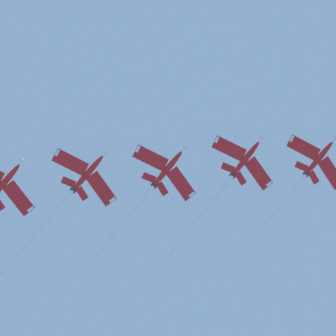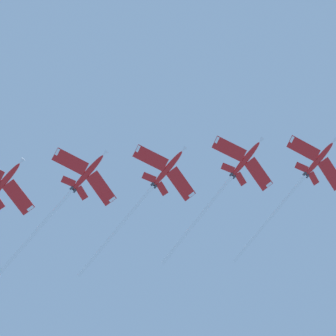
# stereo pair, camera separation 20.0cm
# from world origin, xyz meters

# --- Properties ---
(jet_lead) EXTENTS (40.68, 22.68, 11.62)m
(jet_lead) POSITION_xyz_m (9.74, 7.82, 172.38)
(jet_lead) COLOR red
(jet_second) EXTENTS (39.58, 23.25, 11.87)m
(jet_second) POSITION_xyz_m (-8.99, -1.38, 169.22)
(jet_second) COLOR red
(jet_third) EXTENTS (39.92, 23.01, 12.16)m
(jet_third) POSITION_xyz_m (-27.98, -9.64, 165.35)
(jet_third) COLOR red
(jet_fourth) EXTENTS (38.48, 21.93, 11.38)m
(jet_fourth) POSITION_xyz_m (-47.31, -18.49, 162.24)
(jet_fourth) COLOR red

